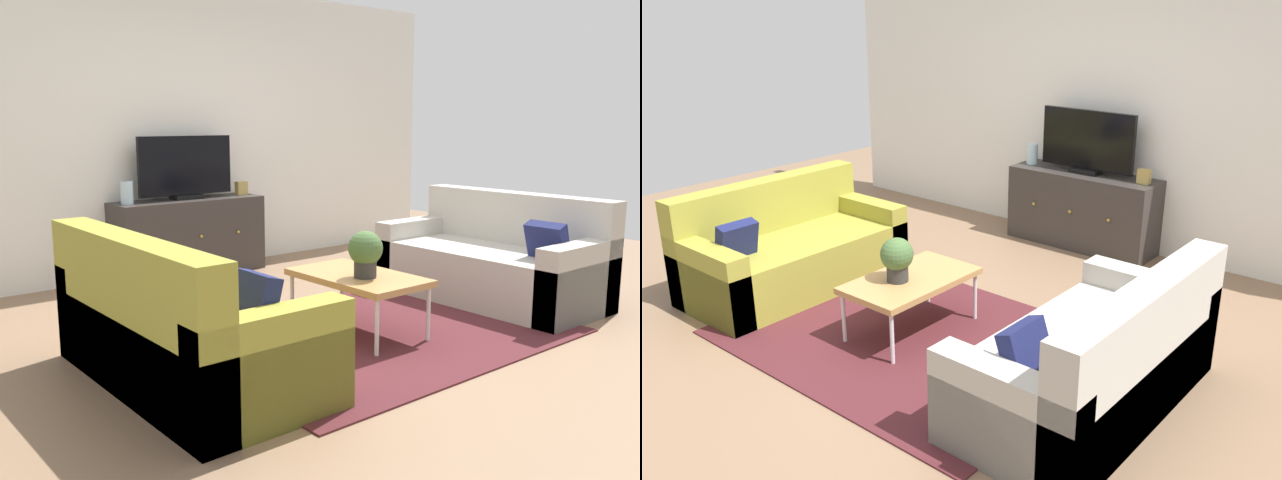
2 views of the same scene
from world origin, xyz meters
The scene contains 11 objects.
ground_plane centered at (0.00, 0.00, 0.00)m, with size 10.00×10.00×0.00m, color #84664C.
wall_back centered at (0.00, 2.55, 1.35)m, with size 6.40×0.12×2.70m, color silver.
area_rug centered at (0.00, -0.15, 0.01)m, with size 2.50×1.90×0.01m, color #4C1E23.
couch_left_side centered at (-1.44, -0.10, 0.28)m, with size 0.88×1.74×0.85m.
couch_right_side centered at (1.44, -0.10, 0.28)m, with size 0.88×1.74×0.85m.
coffee_table centered at (-0.06, -0.07, 0.38)m, with size 0.55×0.93×0.42m.
potted_plant centered at (-0.09, -0.17, 0.59)m, with size 0.23×0.23×0.31m.
tv_console centered at (-0.06, 2.27, 0.36)m, with size 1.42×0.47×0.71m.
flat_screen_tv centered at (-0.06, 2.29, 1.00)m, with size 0.94×0.16×0.58m.
glass_vase centered at (-0.65, 2.27, 0.81)m, with size 0.11×0.11×0.20m, color silver.
mantel_clock centered at (0.53, 2.27, 0.78)m, with size 0.11×0.07×0.13m, color tan.
Camera 2 is at (3.00, -3.20, 2.26)m, focal length 38.08 mm.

